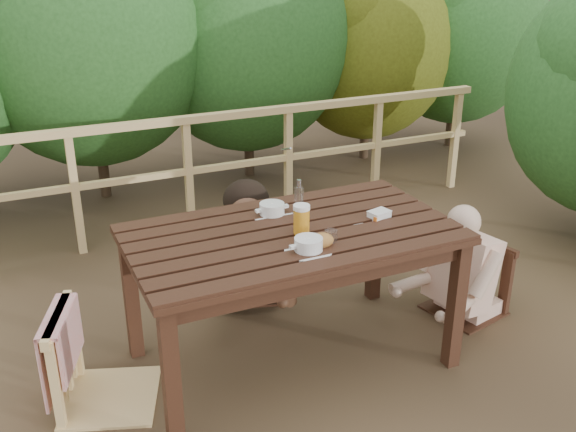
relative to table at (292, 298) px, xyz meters
name	(u,v)px	position (x,y,z in m)	size (l,w,h in m)	color
ground	(292,359)	(0.00, 0.00, -0.41)	(60.00, 60.00, 0.00)	brown
table	(292,298)	(0.00, 0.00, 0.00)	(1.78, 1.00, 0.82)	black
chair_left	(101,318)	(-1.04, 0.08, 0.10)	(0.51, 0.51, 1.02)	#DDB974
chair_far	(246,224)	(0.07, 0.87, 0.10)	(0.51, 0.51, 1.03)	black
chair_right	(470,251)	(1.28, 0.01, 0.03)	(0.44, 0.44, 0.88)	black
woman	(245,201)	(0.07, 0.89, 0.26)	(0.54, 0.67, 1.34)	black
diner_right	(478,221)	(1.31, 0.01, 0.24)	(0.52, 0.64, 1.29)	beige
railing	(189,177)	(0.00, 2.00, 0.09)	(5.60, 0.10, 1.01)	#DDB974
soup_near	(308,245)	(-0.03, -0.26, 0.45)	(0.25, 0.25, 0.08)	white
soup_far	(272,210)	(-0.01, 0.25, 0.45)	(0.24, 0.24, 0.08)	silver
bread_roll	(321,241)	(0.06, -0.23, 0.45)	(0.13, 0.10, 0.08)	#A7702F
beer_glass	(301,220)	(0.03, -0.05, 0.50)	(0.09, 0.09, 0.18)	orange
bottle	(299,198)	(0.13, 0.19, 0.52)	(0.05, 0.05, 0.23)	silver
tumbler	(331,237)	(0.12, -0.22, 0.45)	(0.07, 0.07, 0.08)	silver
butter_tub	(379,215)	(0.53, -0.04, 0.44)	(0.12, 0.09, 0.05)	silver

